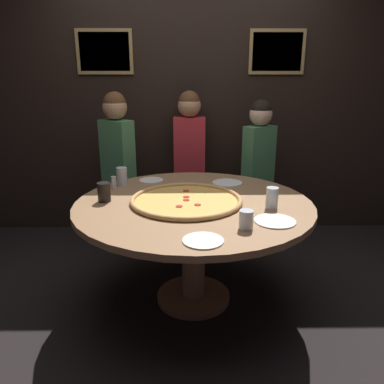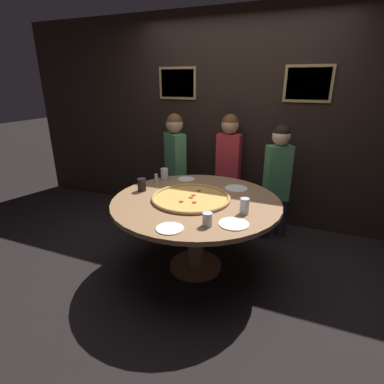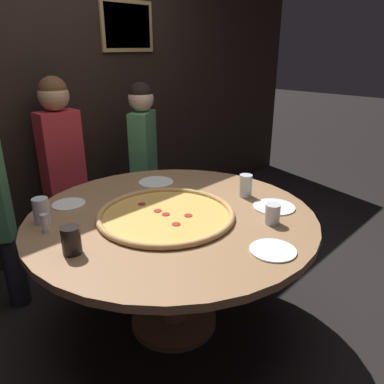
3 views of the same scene
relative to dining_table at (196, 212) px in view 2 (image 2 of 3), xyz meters
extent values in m
plane|color=black|center=(0.00, 0.00, -0.61)|extent=(24.00, 24.00, 0.00)
cube|color=black|center=(0.00, 1.39, 0.69)|extent=(6.40, 0.06, 2.60)
cube|color=#9E7F4C|center=(-0.80, 1.34, 1.14)|extent=(0.52, 0.02, 0.40)
cube|color=#936B5B|center=(-0.80, 1.34, 1.14)|extent=(0.46, 0.01, 0.34)
cube|color=#9E7F4C|center=(0.80, 1.34, 1.14)|extent=(0.52, 0.02, 0.40)
cube|color=#B2A893|center=(0.80, 1.34, 1.14)|extent=(0.46, 0.01, 0.34)
cylinder|color=#936B47|center=(0.00, 0.00, 0.11)|extent=(1.57, 1.57, 0.04)
cylinder|color=#936B47|center=(0.00, 0.00, -0.26)|extent=(0.16, 0.16, 0.70)
cylinder|color=#936B47|center=(0.00, 0.00, -0.59)|extent=(0.52, 0.52, 0.04)
cylinder|color=#E5A84C|center=(-0.05, -0.01, 0.14)|extent=(0.70, 0.70, 0.01)
torus|color=tan|center=(-0.05, -0.01, 0.15)|extent=(0.74, 0.74, 0.03)
cylinder|color=#A8281E|center=(-0.09, -0.13, 0.15)|extent=(0.04, 0.04, 0.00)
cylinder|color=#A8281E|center=(-0.05, -0.01, 0.15)|extent=(0.04, 0.04, 0.00)
cylinder|color=#A8281E|center=(-0.05, 0.20, 0.15)|extent=(0.04, 0.04, 0.00)
cylinder|color=#A8281E|center=(-0.05, 0.06, 0.15)|extent=(0.04, 0.04, 0.00)
cylinder|color=#A8281E|center=(0.02, -0.10, 0.15)|extent=(0.04, 0.04, 0.00)
cylinder|color=silver|center=(0.49, -0.14, 0.20)|extent=(0.08, 0.08, 0.14)
cylinder|color=silver|center=(0.28, -0.46, 0.18)|extent=(0.08, 0.08, 0.11)
cylinder|color=black|center=(-0.59, 0.02, 0.20)|extent=(0.09, 0.09, 0.13)
cylinder|color=silver|center=(-0.54, 0.41, 0.20)|extent=(0.08, 0.08, 0.14)
cylinder|color=white|center=(0.04, -0.62, 0.14)|extent=(0.21, 0.21, 0.01)
cylinder|color=white|center=(-0.33, 0.52, 0.14)|extent=(0.19, 0.19, 0.01)
cylinder|color=white|center=(0.46, -0.36, 0.14)|extent=(0.24, 0.24, 0.01)
cylinder|color=white|center=(0.27, 0.44, 0.14)|extent=(0.23, 0.23, 0.01)
cylinder|color=silver|center=(-0.58, 0.29, 0.17)|extent=(0.04, 0.04, 0.08)
cylinder|color=#B7B7BC|center=(-0.58, 0.29, 0.22)|extent=(0.04, 0.04, 0.01)
cylinder|color=#232328|center=(0.70, 1.03, -0.38)|extent=(0.17, 0.17, 0.46)
cylinder|color=#232328|center=(0.52, 0.92, -0.38)|extent=(0.17, 0.17, 0.46)
cube|color=#4C8C59|center=(0.61, 0.98, 0.18)|extent=(0.31, 0.27, 0.65)
sphere|color=beige|center=(0.61, 0.98, 0.60)|extent=(0.20, 0.20, 0.20)
sphere|color=black|center=(0.61, 0.98, 0.64)|extent=(0.18, 0.18, 0.18)
cylinder|color=#232328|center=(-0.57, 0.88, -0.36)|extent=(0.18, 0.18, 0.49)
cylinder|color=#232328|center=(-0.75, 1.01, -0.36)|extent=(0.18, 0.18, 0.49)
cube|color=#4C8C59|center=(-0.66, 0.94, 0.22)|extent=(0.33, 0.30, 0.68)
sphere|color=tan|center=(-0.66, 0.94, 0.67)|extent=(0.21, 0.21, 0.21)
sphere|color=brown|center=(-0.66, 0.94, 0.71)|extent=(0.19, 0.19, 0.19)
cylinder|color=#232328|center=(0.09, 1.15, -0.36)|extent=(0.13, 0.13, 0.49)
cylinder|color=#232328|center=(-0.13, 1.15, -0.36)|extent=(0.13, 0.13, 0.49)
cube|color=red|center=(-0.02, 1.15, 0.22)|extent=(0.30, 0.16, 0.68)
sphere|color=tan|center=(-0.02, 1.15, 0.67)|extent=(0.21, 0.21, 0.21)
sphere|color=brown|center=(-0.02, 1.15, 0.71)|extent=(0.19, 0.19, 0.19)
camera|label=1|loc=(-0.04, -2.35, 0.93)|focal=35.00mm
camera|label=2|loc=(0.96, -2.41, 1.17)|focal=28.00mm
camera|label=3|loc=(-1.28, -1.37, 0.99)|focal=35.00mm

